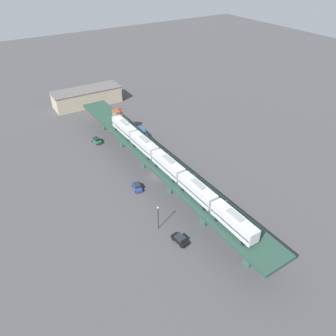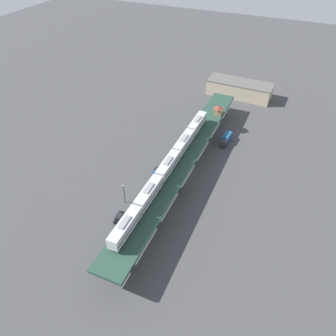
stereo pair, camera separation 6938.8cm
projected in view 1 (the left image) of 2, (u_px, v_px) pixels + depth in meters
name	position (u px, v px, depth m)	size (l,w,h in m)	color
ground_plane	(156.00, 177.00, 97.59)	(400.00, 400.00, 0.00)	#424244
elevated_viaduct	(156.00, 160.00, 93.99)	(9.47, 92.09, 7.15)	#244135
subway_train	(168.00, 165.00, 85.45)	(3.57, 62.43, 4.45)	silver
signal_hut	(118.00, 112.00, 113.95)	(3.26, 3.26, 3.40)	#8C7251
street_car_blue	(137.00, 187.00, 92.05)	(2.53, 4.64, 1.89)	#233D93
street_car_black	(180.00, 239.00, 75.62)	(2.37, 4.59, 1.89)	black
street_car_green	(96.00, 140.00, 113.70)	(2.57, 4.65, 1.89)	#1E6638
delivery_truck	(141.00, 134.00, 115.88)	(2.70, 7.31, 3.20)	#333338
street_lamp	(158.00, 216.00, 77.49)	(0.44, 0.44, 6.94)	black
warehouse_building	(87.00, 97.00, 139.61)	(28.80, 10.90, 6.80)	tan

